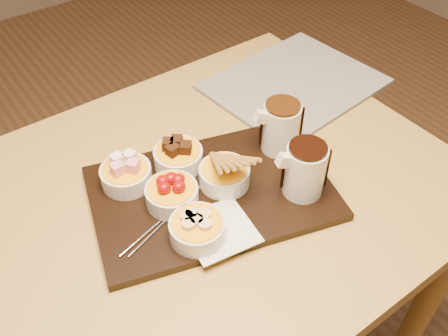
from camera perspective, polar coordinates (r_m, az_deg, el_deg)
dining_table at (r=1.05m, az=-6.42°, el=-8.18°), size 1.20×0.80×0.75m
serving_board at (r=0.98m, az=-1.42°, el=-2.87°), size 0.53×0.42×0.02m
napkin at (r=0.90m, az=-0.59°, el=-7.09°), size 0.14×0.14×0.00m
bowl_marshmallows at (r=0.99m, az=-11.10°, el=-0.87°), size 0.10×0.10×0.04m
bowl_cake at (r=1.01m, az=-5.22°, el=1.17°), size 0.10×0.10×0.04m
bowl_strawberries at (r=0.94m, az=-5.97°, el=-3.10°), size 0.10×0.10×0.04m
bowl_biscotti at (r=0.97m, az=0.04°, el=-0.90°), size 0.10×0.10×0.04m
bowl_bananas at (r=0.88m, az=-3.06°, el=-7.05°), size 0.10×0.10×0.04m
pitcher_dark_chocolate at (r=0.95m, az=9.21°, el=-0.28°), size 0.10×0.10×0.11m
pitcher_milk_chocolate at (r=1.03m, az=6.51°, el=4.60°), size 0.10×0.10×0.11m
fondue_skewers at (r=0.94m, az=-6.08°, el=-4.95°), size 0.10×0.26×0.01m
newspaper at (r=1.28m, az=8.01°, el=9.50°), size 0.43×0.35×0.01m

